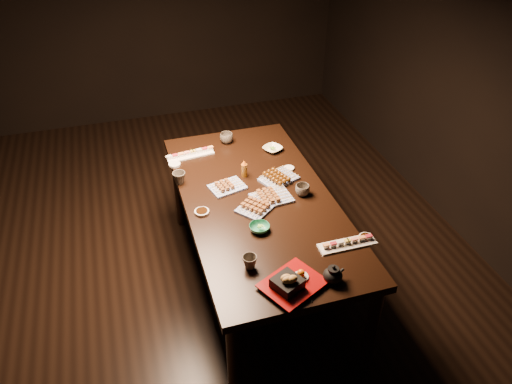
# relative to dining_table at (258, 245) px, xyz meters

# --- Properties ---
(ground) EXTENTS (5.00, 5.00, 0.00)m
(ground) POSITION_rel_dining_table_xyz_m (-0.31, 0.34, -0.38)
(ground) COLOR black
(ground) RESTS_ON ground
(dining_table) EXTENTS (1.11, 1.90, 0.75)m
(dining_table) POSITION_rel_dining_table_xyz_m (0.00, 0.00, 0.00)
(dining_table) COLOR black
(dining_table) RESTS_ON ground
(sushi_platter_near) EXTENTS (0.32, 0.09, 0.04)m
(sushi_platter_near) POSITION_rel_dining_table_xyz_m (0.34, -0.55, 0.39)
(sushi_platter_near) COLOR white
(sushi_platter_near) RESTS_ON dining_table
(sushi_platter_far) EXTENTS (0.34, 0.13, 0.04)m
(sushi_platter_far) POSITION_rel_dining_table_xyz_m (-0.31, 0.63, 0.40)
(sushi_platter_far) COLOR white
(sushi_platter_far) RESTS_ON dining_table
(yakitori_plate_center) EXTENTS (0.30, 0.29, 0.06)m
(yakitori_plate_center) POSITION_rel_dining_table_xyz_m (-0.03, -0.08, 0.41)
(yakitori_plate_center) COLOR #828EB6
(yakitori_plate_center) RESTS_ON dining_table
(yakitori_plate_right) EXTENTS (0.26, 0.20, 0.06)m
(yakitori_plate_right) POSITION_rel_dining_table_xyz_m (0.08, -0.02, 0.41)
(yakitori_plate_right) COLOR #828EB6
(yakitori_plate_right) RESTS_ON dining_table
(yakitori_plate_left) EXTENTS (0.25, 0.21, 0.06)m
(yakitori_plate_left) POSITION_rel_dining_table_xyz_m (-0.15, 0.17, 0.40)
(yakitori_plate_left) COLOR #828EB6
(yakitori_plate_left) RESTS_ON dining_table
(tsukune_plate) EXTENTS (0.28, 0.24, 0.06)m
(tsukune_plate) POSITION_rel_dining_table_xyz_m (0.19, 0.17, 0.40)
(tsukune_plate) COLOR #828EB6
(tsukune_plate) RESTS_ON dining_table
(edamame_bowl_green) EXTENTS (0.14, 0.14, 0.04)m
(edamame_bowl_green) POSITION_rel_dining_table_xyz_m (-0.08, -0.29, 0.39)
(edamame_bowl_green) COLOR #277755
(edamame_bowl_green) RESTS_ON dining_table
(edamame_bowl_cream) EXTENTS (0.17, 0.17, 0.03)m
(edamame_bowl_cream) POSITION_rel_dining_table_xyz_m (0.27, 0.53, 0.39)
(edamame_bowl_cream) COLOR beige
(edamame_bowl_cream) RESTS_ON dining_table
(tempura_tray) EXTENTS (0.37, 0.34, 0.11)m
(tempura_tray) POSITION_rel_dining_table_xyz_m (-0.05, -0.75, 0.43)
(tempura_tray) COLOR black
(tempura_tray) RESTS_ON dining_table
(teacup_near_left) EXTENTS (0.10, 0.10, 0.07)m
(teacup_near_left) POSITION_rel_dining_table_xyz_m (-0.22, -0.56, 0.41)
(teacup_near_left) COLOR #4A4238
(teacup_near_left) RESTS_ON dining_table
(teacup_mid_right) EXTENTS (0.11, 0.11, 0.07)m
(teacup_mid_right) POSITION_rel_dining_table_xyz_m (0.28, -0.03, 0.41)
(teacup_mid_right) COLOR #4A4238
(teacup_mid_right) RESTS_ON dining_table
(teacup_far_left) EXTENTS (0.11, 0.11, 0.08)m
(teacup_far_left) POSITION_rel_dining_table_xyz_m (-0.43, 0.32, 0.41)
(teacup_far_left) COLOR #4A4238
(teacup_far_left) RESTS_ON dining_table
(teacup_far_right) EXTENTS (0.10, 0.10, 0.07)m
(teacup_far_right) POSITION_rel_dining_table_xyz_m (-0.02, 0.74, 0.41)
(teacup_far_right) COLOR #4A4238
(teacup_far_right) RESTS_ON dining_table
(teapot) EXTENTS (0.14, 0.14, 0.10)m
(teapot) POSITION_rel_dining_table_xyz_m (0.15, -0.77, 0.42)
(teapot) COLOR black
(teapot) RESTS_ON dining_table
(condiment_bottle) EXTENTS (0.05, 0.05, 0.12)m
(condiment_bottle) POSITION_rel_dining_table_xyz_m (-0.01, 0.27, 0.44)
(condiment_bottle) COLOR brown
(condiment_bottle) RESTS_ON dining_table
(sauce_dish_west) EXTENTS (0.11, 0.11, 0.02)m
(sauce_dish_west) POSITION_rel_dining_table_xyz_m (-0.36, -0.03, 0.38)
(sauce_dish_west) COLOR white
(sauce_dish_west) RESTS_ON dining_table
(sauce_dish_east) EXTENTS (0.07, 0.07, 0.01)m
(sauce_dish_east) POSITION_rel_dining_table_xyz_m (0.30, 0.27, 0.38)
(sauce_dish_east) COLOR white
(sauce_dish_east) RESTS_ON dining_table
(sauce_dish_se) EXTENTS (0.11, 0.11, 0.01)m
(sauce_dish_se) POSITION_rel_dining_table_xyz_m (0.46, -0.53, 0.38)
(sauce_dish_se) COLOR white
(sauce_dish_se) RESTS_ON dining_table
(sauce_dish_nw) EXTENTS (0.09, 0.09, 0.01)m
(sauce_dish_nw) POSITION_rel_dining_table_xyz_m (-0.43, 0.54, 0.38)
(sauce_dish_nw) COLOR white
(sauce_dish_nw) RESTS_ON dining_table
(chopsticks_near) EXTENTS (0.11, 0.19, 0.01)m
(chopsticks_near) POSITION_rel_dining_table_xyz_m (0.04, -0.78, 0.38)
(chopsticks_near) COLOR black
(chopsticks_near) RESTS_ON dining_table
(chopsticks_se) EXTENTS (0.21, 0.06, 0.01)m
(chopsticks_se) POSITION_rel_dining_table_xyz_m (0.38, -0.54, 0.38)
(chopsticks_se) COLOR black
(chopsticks_se) RESTS_ON dining_table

